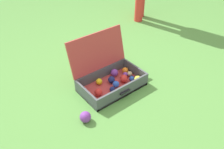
{
  "coord_description": "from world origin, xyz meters",
  "views": [
    {
      "loc": [
        -1.05,
        -1.34,
        1.46
      ],
      "look_at": [
        0.03,
        0.02,
        0.16
      ],
      "focal_mm": 37.24,
      "sensor_mm": 36.0,
      "label": 1
    }
  ],
  "objects": [
    {
      "name": "open_suitcase",
      "position": [
        0.05,
        0.08,
        0.11
      ],
      "size": [
        0.61,
        0.48,
        0.48
      ],
      "color": "#B23838",
      "rests_on": "ground"
    },
    {
      "name": "ground_plane",
      "position": [
        0.0,
        0.0,
        0.0
      ],
      "size": [
        16.0,
        16.0,
        0.0
      ],
      "primitive_type": "plane",
      "color": "#569342"
    },
    {
      "name": "stray_ball_on_grass",
      "position": [
        -0.41,
        -0.18,
        0.05
      ],
      "size": [
        0.09,
        0.09,
        0.09
      ],
      "primitive_type": "sphere",
      "color": "purple",
      "rests_on": "ground"
    }
  ]
}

